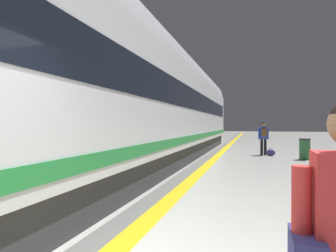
{
  "coord_description": "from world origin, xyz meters",
  "views": [
    {
      "loc": [
        0.71,
        -1.48,
        1.53
      ],
      "look_at": [
        -1.18,
        4.67,
        1.49
      ],
      "focal_mm": 29.26,
      "sensor_mm": 36.0,
      "label": 1
    }
  ],
  "objects_px": {
    "passenger_near": "(264,135)",
    "waste_bin": "(305,149)",
    "high_speed_train": "(149,98)",
    "duffel_bag_near": "(271,153)"
  },
  "relations": [
    {
      "from": "high_speed_train",
      "to": "duffel_bag_near",
      "type": "distance_m",
      "value": 6.93
    },
    {
      "from": "passenger_near",
      "to": "waste_bin",
      "type": "distance_m",
      "value": 2.18
    },
    {
      "from": "high_speed_train",
      "to": "waste_bin",
      "type": "distance_m",
      "value": 7.17
    },
    {
      "from": "waste_bin",
      "to": "duffel_bag_near",
      "type": "bearing_deg",
      "value": 140.86
    },
    {
      "from": "duffel_bag_near",
      "to": "high_speed_train",
      "type": "bearing_deg",
      "value": -133.72
    },
    {
      "from": "high_speed_train",
      "to": "duffel_bag_near",
      "type": "height_order",
      "value": "high_speed_train"
    },
    {
      "from": "high_speed_train",
      "to": "duffel_bag_near",
      "type": "bearing_deg",
      "value": 46.28
    },
    {
      "from": "passenger_near",
      "to": "waste_bin",
      "type": "xyz_separation_m",
      "value": [
        1.64,
        -1.34,
        -0.51
      ]
    },
    {
      "from": "passenger_near",
      "to": "waste_bin",
      "type": "relative_size",
      "value": 1.8
    },
    {
      "from": "duffel_bag_near",
      "to": "waste_bin",
      "type": "height_order",
      "value": "waste_bin"
    }
  ]
}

